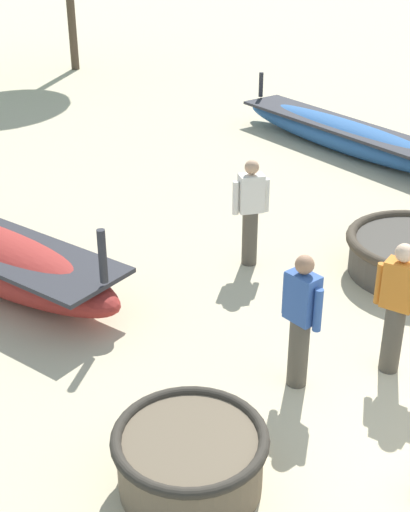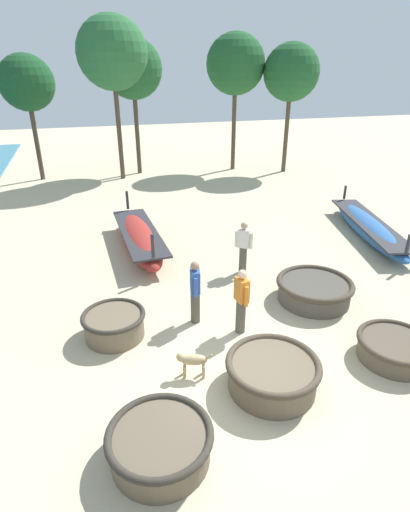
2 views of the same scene
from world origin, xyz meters
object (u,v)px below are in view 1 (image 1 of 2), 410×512
object	(u,v)px
fisherman_standing_left	(397,305)
fisherman_standing_right	(251,210)
coracle_tilted	(190,457)
long_boat_blue_hull	(344,135)
fisherman_by_coracle	(301,318)

from	to	relation	value
fisherman_standing_left	fisherman_standing_right	world-z (taller)	same
fisherman_standing_left	coracle_tilted	bearing A→B (deg)	166.19
long_boat_blue_hull	fisherman_standing_left	xyz separation A→B (m)	(-6.53, -4.01, 0.51)
long_boat_blue_hull	fisherman_standing_right	xyz separation A→B (m)	(-5.37, -1.31, 0.51)
fisherman_by_coracle	fisherman_standing_right	size ratio (longest dim) A/B	1.00
coracle_tilted	fisherman_by_coracle	world-z (taller)	fisherman_by_coracle
coracle_tilted	fisherman_by_coracle	xyz separation A→B (m)	(1.87, 0.02, 0.51)
long_boat_blue_hull	fisherman_standing_left	world-z (taller)	fisherman_standing_left
long_boat_blue_hull	fisherman_standing_left	distance (m)	7.69
coracle_tilted	fisherman_by_coracle	size ratio (longest dim) A/B	0.90
long_boat_blue_hull	fisherman_by_coracle	world-z (taller)	fisherman_by_coracle
fisherman_by_coracle	long_boat_blue_hull	bearing A→B (deg)	24.23
fisherman_standing_right	fisherman_by_coracle	bearing A→B (deg)	-135.07
coracle_tilted	fisherman_standing_right	size ratio (longest dim) A/B	0.90
long_boat_blue_hull	fisherman_by_coracle	xyz separation A→B (m)	(-7.39, -3.33, 0.51)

